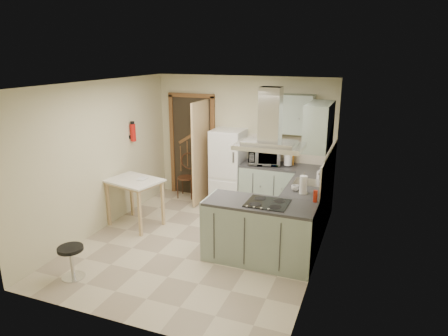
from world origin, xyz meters
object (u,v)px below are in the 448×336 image
at_px(extractor_hood, 269,146).
at_px(stool, 72,262).
at_px(peninsula, 260,232).
at_px(bentwood_chair, 187,178).
at_px(microwave, 265,156).
at_px(fridge, 228,167).
at_px(drop_leaf_table, 135,203).

xyz_separation_m(extractor_hood, stool, (-2.31, -1.35, -1.49)).
distance_m(peninsula, stool, 2.60).
distance_m(extractor_hood, bentwood_chair, 3.31).
bearing_deg(microwave, extractor_hood, -87.00).
xyz_separation_m(fridge, bentwood_chair, (-0.94, 0.05, -0.33)).
relative_size(peninsula, drop_leaf_table, 1.74).
distance_m(peninsula, bentwood_chair, 2.97).
bearing_deg(microwave, bentwood_chair, 163.35).
distance_m(fridge, stool, 3.51).
height_order(peninsula, microwave, microwave).
height_order(fridge, drop_leaf_table, fridge).
bearing_deg(peninsula, extractor_hood, 0.00).
xyz_separation_m(stool, microwave, (1.73, 3.29, 0.84)).
distance_m(drop_leaf_table, stool, 1.78).
xyz_separation_m(peninsula, stool, (-2.21, -1.35, -0.22)).
distance_m(extractor_hood, microwave, 2.13).
bearing_deg(microwave, drop_leaf_table, -154.70).
xyz_separation_m(fridge, extractor_hood, (1.32, -1.98, 0.97)).
distance_m(fridge, microwave, 0.81).
bearing_deg(stool, drop_leaf_table, 94.73).
bearing_deg(stool, extractor_hood, 30.24).
distance_m(peninsula, microwave, 2.09).
xyz_separation_m(drop_leaf_table, stool, (0.15, -1.77, -0.19)).
height_order(peninsula, stool, peninsula).
relative_size(extractor_hood, bentwood_chair, 1.08).
xyz_separation_m(fridge, stool, (-0.99, -3.33, -0.52)).
relative_size(fridge, drop_leaf_table, 1.69).
xyz_separation_m(peninsula, drop_leaf_table, (-2.36, 0.42, -0.03)).
distance_m(extractor_hood, drop_leaf_table, 2.82).
xyz_separation_m(drop_leaf_table, bentwood_chair, (0.19, 1.61, 0.00)).
bearing_deg(extractor_hood, bentwood_chair, 138.20).
xyz_separation_m(peninsula, microwave, (-0.48, 1.94, 0.61)).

